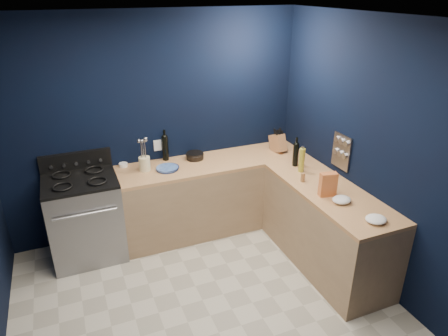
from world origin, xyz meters
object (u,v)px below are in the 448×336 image
gas_range (86,219)px  knife_block (278,143)px  plate_stack (167,168)px  utensil_crock (145,164)px  crouton_bag (328,185)px

gas_range → knife_block: bearing=0.2°
gas_range → plate_stack: 1.05m
plate_stack → utensil_crock: bearing=161.4°
gas_range → crouton_bag: bearing=-28.3°
plate_stack → knife_block: size_ratio=1.16×
plate_stack → crouton_bag: 1.79m
knife_block → utensil_crock: bearing=168.7°
gas_range → knife_block: knife_block is taller
utensil_crock → crouton_bag: (1.55, -1.29, 0.04)m
gas_range → utensil_crock: 0.89m
knife_block → crouton_bag: crouton_bag is taller
gas_range → utensil_crock: size_ratio=5.73×
utensil_crock → crouton_bag: 2.01m
plate_stack → utensil_crock: 0.26m
crouton_bag → gas_range: bearing=163.5°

